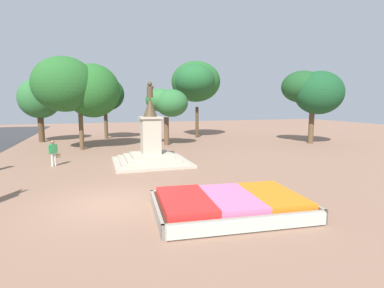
% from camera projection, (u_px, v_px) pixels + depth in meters
% --- Properties ---
extents(ground_plane, '(94.74, 94.74, 0.00)m').
position_uv_depth(ground_plane, '(110.00, 204.00, 11.21)').
color(ground_plane, '#8C6651').
extents(flower_planter, '(5.45, 3.88, 0.64)m').
position_uv_depth(flower_planter, '(230.00, 205.00, 10.25)').
color(flower_planter, '#38281C').
rests_on(flower_planter, ground_plane).
extents(statue_monument, '(4.56, 4.56, 5.02)m').
position_uv_depth(statue_monument, '(151.00, 149.00, 18.58)').
color(statue_monument, '#B0A691').
rests_on(statue_monument, ground_plane).
extents(pedestrian_with_handbag, '(0.61, 0.53, 1.56)m').
position_uv_depth(pedestrian_with_handbag, '(53.00, 152.00, 17.74)').
color(pedestrian_with_handbag, beige).
rests_on(pedestrian_with_handbag, ground_plane).
extents(park_tree_far_left, '(3.53, 3.44, 5.00)m').
position_uv_depth(park_tree_far_left, '(167.00, 102.00, 25.97)').
color(park_tree_far_left, brown).
rests_on(park_tree_far_left, ground_plane).
extents(park_tree_behind_statue, '(6.56, 5.11, 7.23)m').
position_uv_depth(park_tree_behind_statue, '(79.00, 88.00, 23.44)').
color(park_tree_behind_statue, brown).
rests_on(park_tree_behind_statue, ground_plane).
extents(park_tree_far_right, '(4.13, 4.55, 6.29)m').
position_uv_depth(park_tree_far_right, '(104.00, 93.00, 30.48)').
color(park_tree_far_right, brown).
rests_on(park_tree_far_right, ground_plane).
extents(park_tree_street_side, '(5.12, 4.97, 6.66)m').
position_uv_depth(park_tree_street_side, '(313.00, 91.00, 27.12)').
color(park_tree_street_side, brown).
rests_on(park_tree_street_side, ground_plane).
extents(park_tree_mid_canopy, '(4.18, 3.81, 6.08)m').
position_uv_depth(park_tree_mid_canopy, '(43.00, 97.00, 28.57)').
color(park_tree_mid_canopy, '#4C3823').
rests_on(park_tree_mid_canopy, ground_plane).
extents(park_tree_distant, '(5.34, 6.41, 8.23)m').
position_uv_depth(park_tree_distant, '(196.00, 81.00, 32.23)').
color(park_tree_distant, '#4C3823').
rests_on(park_tree_distant, ground_plane).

